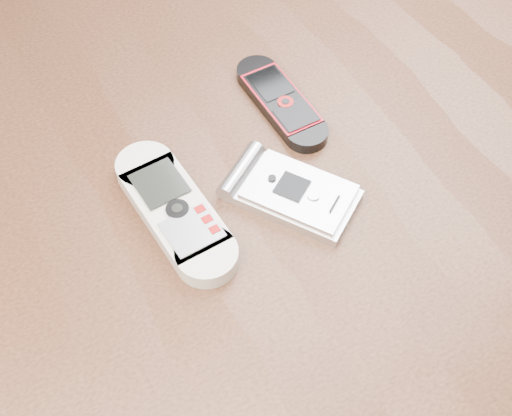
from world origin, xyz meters
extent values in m
cube|color=black|center=(0.00, 0.00, 0.73)|extent=(1.20, 0.80, 0.03)
cube|color=black|center=(0.54, 0.34, 0.36)|extent=(0.06, 0.06, 0.71)
cube|color=silver|center=(-0.05, 0.03, 0.76)|extent=(0.06, 0.16, 0.02)
cube|color=black|center=(0.08, 0.10, 0.76)|extent=(0.04, 0.13, 0.01)
cube|color=#BABABE|center=(0.04, 0.00, 0.76)|extent=(0.11, 0.13, 0.02)
camera|label=1|loc=(-0.16, -0.30, 1.23)|focal=50.00mm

